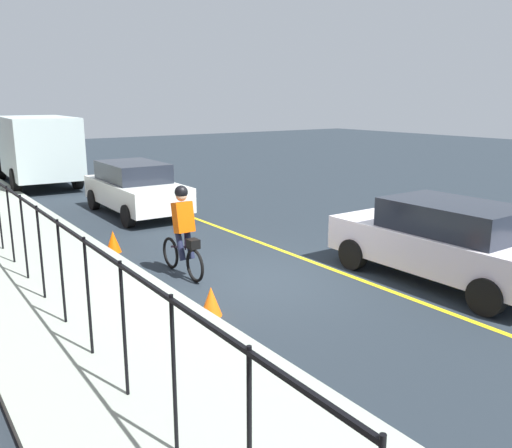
{
  "coord_description": "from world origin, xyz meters",
  "views": [
    {
      "loc": [
        -8.06,
        5.74,
        3.45
      ],
      "look_at": [
        0.47,
        -0.23,
        1.0
      ],
      "focal_mm": 37.31,
      "sensor_mm": 36.0,
      "label": 1
    }
  ],
  "objects": [
    {
      "name": "ground_plane",
      "position": [
        0.0,
        0.0,
        0.0
      ],
      "size": [
        80.0,
        80.0,
        0.0
      ],
      "primitive_type": "plane",
      "color": "#212A32"
    },
    {
      "name": "parked_sedan_rear",
      "position": [
        7.18,
        -0.42,
        0.82
      ],
      "size": [
        4.42,
        1.97,
        1.58
      ],
      "rotation": [
        0.0,
        0.0,
        3.13
      ],
      "color": "white",
      "rests_on": "ground"
    },
    {
      "name": "sidewalk",
      "position": [
        0.0,
        3.4,
        0.07
      ],
      "size": [
        40.0,
        3.2,
        0.15
      ],
      "primitive_type": "cube",
      "color": "#96A496",
      "rests_on": "ground"
    },
    {
      "name": "traffic_cone_far",
      "position": [
        3.51,
        1.67,
        0.25
      ],
      "size": [
        0.36,
        0.36,
        0.51
      ],
      "primitive_type": "cone",
      "color": "#EC5404",
      "rests_on": "ground"
    },
    {
      "name": "traffic_cone_near",
      "position": [
        -0.98,
        1.68,
        0.24
      ],
      "size": [
        0.36,
        0.36,
        0.49
      ],
      "primitive_type": "cone",
      "color": "orange",
      "rests_on": "ground"
    },
    {
      "name": "cyclist_lead",
      "position": [
        1.07,
        1.1,
        0.91
      ],
      "size": [
        1.71,
        0.36,
        1.83
      ],
      "rotation": [
        0.0,
        0.0,
        0.0
      ],
      "color": "black",
      "rests_on": "ground"
    },
    {
      "name": "box_truck_background",
      "position": [
        14.97,
        0.61,
        1.55
      ],
      "size": [
        6.83,
        2.83,
        2.78
      ],
      "rotation": [
        0.0,
        0.0,
        -0.06
      ],
      "color": "#ADC1C0",
      "rests_on": "ground"
    },
    {
      "name": "lane_line_centre",
      "position": [
        0.0,
        -1.6,
        0.0
      ],
      "size": [
        36.0,
        0.12,
        0.01
      ],
      "primitive_type": "cube",
      "color": "yellow",
      "rests_on": "ground"
    },
    {
      "name": "patrol_sedan",
      "position": [
        -2.09,
        -2.83,
        0.82
      ],
      "size": [
        4.42,
        1.96,
        1.58
      ],
      "rotation": [
        0.0,
        0.0,
        0.01
      ],
      "color": "white",
      "rests_on": "ground"
    },
    {
      "name": "iron_fence",
      "position": [
        1.0,
        3.8,
        1.26
      ],
      "size": [
        14.92,
        0.04,
        1.6
      ],
      "color": "black",
      "rests_on": "sidewalk"
    }
  ]
}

